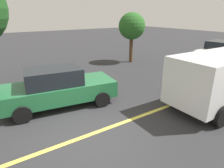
{
  "coord_description": "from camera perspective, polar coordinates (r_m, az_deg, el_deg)",
  "views": [
    {
      "loc": [
        -2.28,
        -4.87,
        3.7
      ],
      "look_at": [
        1.14,
        0.24,
        1.47
      ],
      "focal_mm": 31.47,
      "sensor_mm": 36.0,
      "label": 1
    }
  ],
  "objects": [
    {
      "name": "car_green_near_curb",
      "position": [
        8.38,
        -15.37,
        -0.85
      ],
      "size": [
        4.69,
        2.5,
        1.65
      ],
      "color": "#236B3D",
      "rests_on": "ground_plane"
    },
    {
      "name": "tree_centre_verge",
      "position": [
        15.57,
        5.77,
        16.28
      ],
      "size": [
        2.02,
        2.02,
        3.78
      ],
      "color": "#513823",
      "rests_on": "ground_plane"
    },
    {
      "name": "lane_marking_centre",
      "position": [
        8.08,
        12.11,
        -7.75
      ],
      "size": [
        28.0,
        0.16,
        0.01
      ],
      "primitive_type": "cube",
      "color": "#E0D14C"
    },
    {
      "name": "car_white_behind_van",
      "position": [
        18.51,
        28.51,
        8.52
      ],
      "size": [
        4.57,
        2.33,
        1.57
      ],
      "color": "white",
      "rests_on": "ground_plane"
    },
    {
      "name": "ground_plane",
      "position": [
        6.53,
        -7.4,
        -14.76
      ],
      "size": [
        80.0,
        80.0,
        0.0
      ],
      "primitive_type": "plane",
      "color": "#2D2D30"
    }
  ]
}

